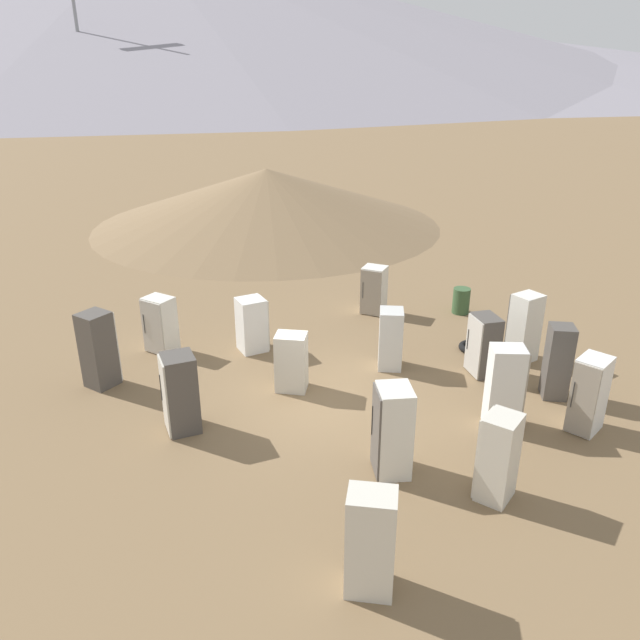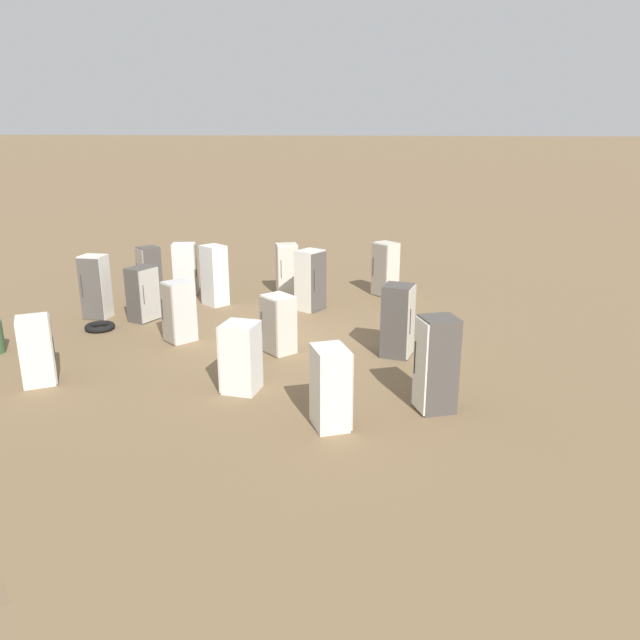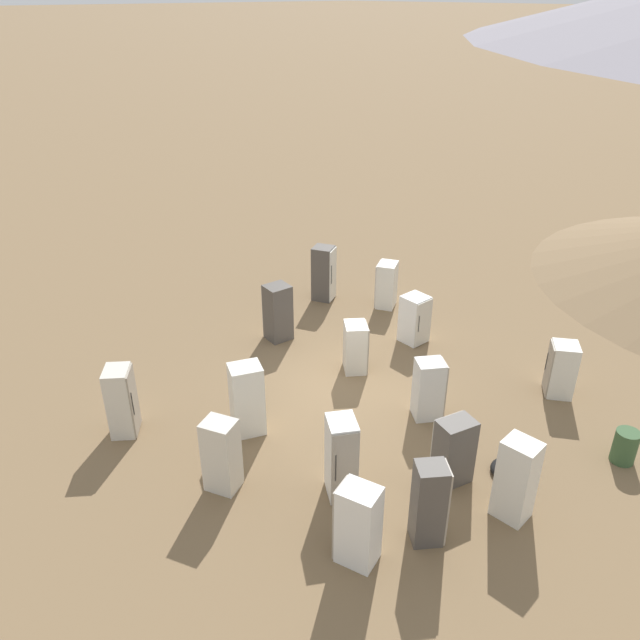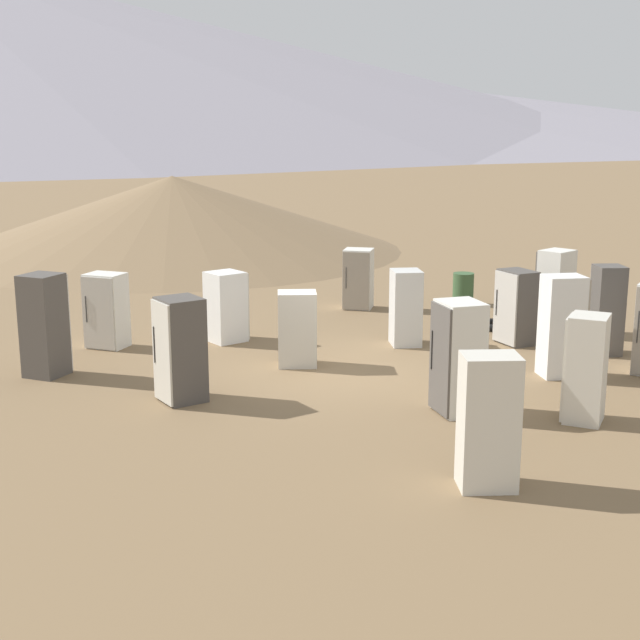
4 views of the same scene
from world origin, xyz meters
TOP-DOWN VIEW (x-y plane):
  - ground_plane at (0.00, 0.00)m, footprint 1000.00×1000.00m
  - mountain_ridge_0 at (123.72, 214.19)m, footprint 355.26×355.26m
  - dirt_mound at (6.24, 15.82)m, footprint 16.57×16.57m
  - discarded_fridge_0 at (1.27, -4.66)m, footprint 0.87×0.83m
  - discarded_fridge_1 at (-0.06, 3.36)m, footprint 0.77×0.72m
  - discarded_fridge_2 at (4.51, -0.84)m, footprint 0.78×0.91m
  - discarded_fridge_3 at (3.16, -2.93)m, footprint 0.95×0.89m
  - discarded_fridge_4 at (-4.15, 3.37)m, footprint 0.92×0.89m
  - discarded_fridge_5 at (5.99, -0.77)m, footprint 0.73×0.68m
  - discarded_fridge_6 at (-2.29, 4.55)m, footprint 0.92×0.97m
  - discarded_fridge_7 at (-1.96, -5.33)m, footprint 0.94×0.93m
  - discarded_fridge_8 at (-3.05, 0.40)m, footprint 0.78×0.79m
  - discarded_fridge_9 at (-0.13, 0.85)m, footprint 0.96×0.95m
  - discarded_fridge_11 at (5.21, -2.57)m, footprint 0.81×0.83m
  - discarded_fridge_12 at (2.66, 0.63)m, footprint 0.89×0.92m
  - discarded_fridge_13 at (4.41, 4.00)m, footprint 0.96×0.96m
  - discarded_fridge_14 at (0.05, -3.08)m, footprint 0.92×0.95m
  - scrap_tire at (5.28, 0.29)m, footprint 0.82×0.82m
  - rusty_barrel at (6.82, 2.58)m, footprint 0.54×0.54m

SIDE VIEW (x-z plane):
  - ground_plane at x=0.00m, z-range 0.00..0.00m
  - scrap_tire at x=5.28m, z-range 0.00..0.17m
  - rusty_barrel at x=6.82m, z-range 0.00..0.82m
  - discarded_fridge_9 at x=-0.13m, z-range 0.00..1.46m
  - discarded_fridge_13 at x=4.41m, z-range 0.00..1.51m
  - discarded_fridge_1 at x=-0.06m, z-range 0.00..1.52m
  - discarded_fridge_6 at x=-2.29m, z-range 0.00..1.57m
  - discarded_fridge_2 at x=4.51m, z-range 0.00..1.59m
  - discarded_fridge_12 at x=2.66m, z-range 0.00..1.61m
  - discarded_fridge_0 at x=1.27m, z-range 0.00..1.73m
  - discarded_fridge_7 at x=-1.96m, z-range 0.00..1.79m
  - discarded_fridge_8 at x=-3.05m, z-range 0.00..1.79m
  - discarded_fridge_11 at x=5.21m, z-range 0.00..1.83m
  - discarded_fridge_14 at x=0.05m, z-range 0.00..1.86m
  - discarded_fridge_5 at x=5.99m, z-range 0.00..1.87m
  - discarded_fridge_3 at x=3.16m, z-range 0.00..1.91m
  - discarded_fridge_4 at x=-4.15m, z-range 0.00..1.93m
  - dirt_mound at x=6.24m, z-range 0.00..2.69m
  - mountain_ridge_0 at x=123.72m, z-range 0.00..21.91m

